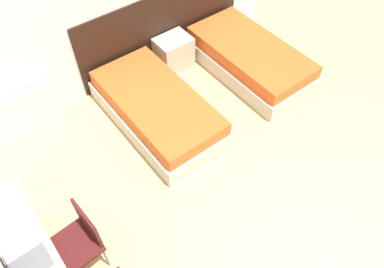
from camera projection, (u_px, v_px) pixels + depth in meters
headboard_panel at (164, 27)px, 5.48m from camera, size 2.76×0.03×1.11m
bed_near_window at (157, 109)px, 4.93m from camera, size 1.00×1.95×0.44m
bed_near_door at (249, 59)px, 5.57m from camera, size 1.00×1.95×0.44m
nightstand at (174, 52)px, 5.61m from camera, size 0.51×0.40×0.49m
radiator at (22, 114)px, 4.77m from camera, size 0.97×0.12×0.58m
chair_near_laptop at (78, 240)px, 3.51m from camera, size 0.47×0.47×0.84m
laptop at (20, 267)px, 3.01m from camera, size 0.36×0.24×0.36m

